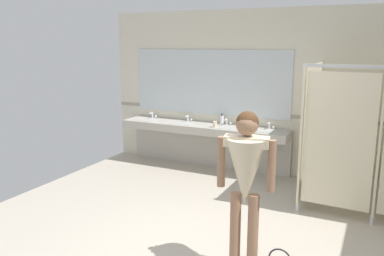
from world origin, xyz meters
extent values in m
cube|color=beige|center=(0.00, 3.14, 1.42)|extent=(6.57, 0.12, 2.84)
cube|color=#9E937F|center=(0.00, 3.08, 1.05)|extent=(6.57, 0.01, 0.06)
cube|color=#B2ADA3|center=(-1.31, 2.79, 0.75)|extent=(3.12, 0.54, 0.14)
cube|color=#B2ADA3|center=(-1.31, 3.02, 0.34)|extent=(3.12, 0.08, 0.68)
cube|color=#ADADA8|center=(-2.48, 2.76, 0.77)|extent=(0.42, 0.30, 0.11)
cylinder|color=silver|center=(-2.48, 2.97, 0.88)|extent=(0.04, 0.04, 0.11)
cylinder|color=silver|center=(-2.48, 2.92, 0.92)|extent=(0.03, 0.11, 0.03)
sphere|color=silver|center=(-2.41, 2.98, 0.85)|extent=(0.04, 0.04, 0.04)
cube|color=#ADADA8|center=(-1.70, 2.76, 0.77)|extent=(0.42, 0.30, 0.11)
cylinder|color=silver|center=(-1.70, 2.97, 0.88)|extent=(0.04, 0.04, 0.11)
cylinder|color=silver|center=(-1.70, 2.92, 0.92)|extent=(0.03, 0.11, 0.03)
sphere|color=silver|center=(-1.63, 2.98, 0.85)|extent=(0.04, 0.04, 0.04)
cube|color=#ADADA8|center=(-0.92, 2.76, 0.77)|extent=(0.42, 0.30, 0.11)
cylinder|color=silver|center=(-0.92, 2.97, 0.88)|extent=(0.04, 0.04, 0.11)
cylinder|color=silver|center=(-0.92, 2.92, 0.92)|extent=(0.03, 0.11, 0.03)
sphere|color=silver|center=(-0.85, 2.98, 0.85)|extent=(0.04, 0.04, 0.04)
cube|color=#ADADA8|center=(-0.13, 2.76, 0.77)|extent=(0.42, 0.30, 0.11)
cylinder|color=silver|center=(-0.13, 2.97, 0.88)|extent=(0.04, 0.04, 0.11)
cylinder|color=silver|center=(-0.13, 2.92, 0.92)|extent=(0.03, 0.11, 0.03)
sphere|color=silver|center=(-0.06, 2.98, 0.85)|extent=(0.04, 0.04, 0.04)
cube|color=silver|center=(-1.31, 3.07, 1.56)|extent=(3.02, 0.02, 1.18)
cube|color=beige|center=(0.65, 2.31, 1.04)|extent=(0.03, 1.50, 1.85)
cylinder|color=silver|center=(0.65, 1.63, 0.06)|extent=(0.05, 0.05, 0.12)
cube|color=beige|center=(1.59, 2.31, 1.04)|extent=(0.03, 1.50, 1.85)
cylinder|color=silver|center=(1.59, 1.63, 0.06)|extent=(0.05, 0.05, 0.12)
cube|color=beige|center=(1.12, 1.60, 1.04)|extent=(0.86, 0.07, 1.75)
cylinder|color=#8C664C|center=(0.52, -0.02, 0.40)|extent=(0.11, 0.11, 0.80)
cylinder|color=#8C664C|center=(0.34, -0.05, 0.40)|extent=(0.11, 0.11, 0.80)
cone|color=beige|center=(0.43, -0.03, 1.02)|extent=(0.46, 0.46, 0.69)
cube|color=beige|center=(0.43, -0.03, 1.34)|extent=(0.45, 0.23, 0.10)
cylinder|color=#8C664C|center=(0.67, 0.00, 1.11)|extent=(0.08, 0.08, 0.51)
cylinder|color=#8C664C|center=(0.18, -0.07, 1.11)|extent=(0.08, 0.08, 0.51)
sphere|color=#8C664C|center=(0.43, -0.03, 1.50)|extent=(0.22, 0.22, 0.22)
sphere|color=#472D19|center=(0.42, -0.02, 1.52)|extent=(0.22, 0.22, 0.22)
cylinder|color=white|center=(-1.00, 2.95, 0.91)|extent=(0.07, 0.07, 0.16)
cylinder|color=black|center=(-1.00, 2.95, 1.01)|extent=(0.03, 0.03, 0.04)
cylinder|color=beige|center=(-1.02, 2.67, 0.88)|extent=(0.07, 0.07, 0.11)
camera|label=1|loc=(1.55, -3.58, 2.25)|focal=36.93mm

